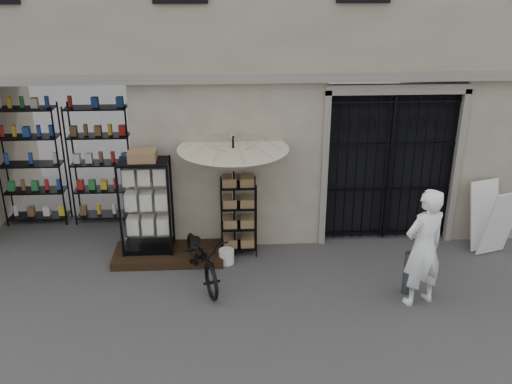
{
  "coord_description": "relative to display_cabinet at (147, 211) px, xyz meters",
  "views": [
    {
      "loc": [
        -1.29,
        -7.79,
        5.16
      ],
      "look_at": [
        -0.8,
        1.4,
        1.35
      ],
      "focal_mm": 40.0,
      "sensor_mm": 36.0,
      "label": 1
    }
  ],
  "objects": [
    {
      "name": "ground",
      "position": [
        2.76,
        -1.64,
        -0.92
      ],
      "size": [
        80.0,
        80.0,
        0.0
      ],
      "primitive_type": "plane",
      "color": "black",
      "rests_on": "ground"
    },
    {
      "name": "shop_shelving",
      "position": [
        -1.79,
        1.66,
        0.33
      ],
      "size": [
        2.7,
        0.5,
        2.5
      ],
      "primitive_type": "cube",
      "color": "black",
      "rests_on": "ground"
    },
    {
      "name": "easel_sign",
      "position": [
        6.34,
        -0.15,
        -0.25
      ],
      "size": [
        0.8,
        0.86,
        1.3
      ],
      "rotation": [
        0.0,
        0.0,
        0.31
      ],
      "color": "silver",
      "rests_on": "ground"
    },
    {
      "name": "steel_bollard",
      "position": [
        4.37,
        -1.49,
        -0.55
      ],
      "size": [
        0.16,
        0.16,
        0.75
      ],
      "primitive_type": "cylinder",
      "rotation": [
        0.0,
        0.0,
        0.19
      ],
      "color": "#4F565E",
      "rests_on": "ground"
    },
    {
      "name": "white_bucket",
      "position": [
        1.42,
        -0.33,
        -0.79
      ],
      "size": [
        0.34,
        0.34,
        0.27
      ],
      "primitive_type": "cylinder",
      "rotation": [
        0.0,
        0.0,
        -0.29
      ],
      "color": "silver",
      "rests_on": "ground"
    },
    {
      "name": "shopkeeper",
      "position": [
        4.48,
        -1.75,
        -0.92
      ],
      "size": [
        1.39,
        2.09,
        0.47
      ],
      "primitive_type": "imported",
      "rotation": [
        0.0,
        0.0,
        3.52
      ],
      "color": "white",
      "rests_on": "ground"
    },
    {
      "name": "shop_recess",
      "position": [
        -1.74,
        1.16,
        0.58
      ],
      "size": [
        3.0,
        1.7,
        3.0
      ],
      "primitive_type": "cube",
      "color": "black",
      "rests_on": "ground"
    },
    {
      "name": "wire_rack",
      "position": [
        1.65,
        0.08,
        -0.22
      ],
      "size": [
        0.76,
        0.66,
        1.44
      ],
      "rotation": [
        0.0,
        0.0,
        0.4
      ],
      "color": "black",
      "rests_on": "ground"
    },
    {
      "name": "market_umbrella",
      "position": [
        1.57,
        -0.02,
        1.07
      ],
      "size": [
        2.14,
        2.16,
        2.77
      ],
      "rotation": [
        0.0,
        0.0,
        0.31
      ],
      "color": "black",
      "rests_on": "ground"
    },
    {
      "name": "bicycle",
      "position": [
        1.01,
        -0.92,
        -0.92
      ],
      "size": [
        0.89,
        1.09,
        1.79
      ],
      "primitive_type": "imported",
      "rotation": [
        0.0,
        0.0,
        0.31
      ],
      "color": "black",
      "rests_on": "ground"
    },
    {
      "name": "display_cabinet",
      "position": [
        0.0,
        0.0,
        0.0
      ],
      "size": [
        0.88,
        0.56,
        1.87
      ],
      "rotation": [
        0.0,
        0.0,
        0.02
      ],
      "color": "black",
      "rests_on": "step_platform"
    },
    {
      "name": "step_platform",
      "position": [
        0.36,
        -0.09,
        -0.85
      ],
      "size": [
        2.0,
        0.9,
        0.15
      ],
      "primitive_type": "cube",
      "color": "black",
      "rests_on": "ground"
    },
    {
      "name": "iron_gate",
      "position": [
        4.51,
        0.63,
        0.57
      ],
      "size": [
        2.5,
        0.21,
        3.0
      ],
      "color": "black",
      "rests_on": "ground"
    }
  ]
}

